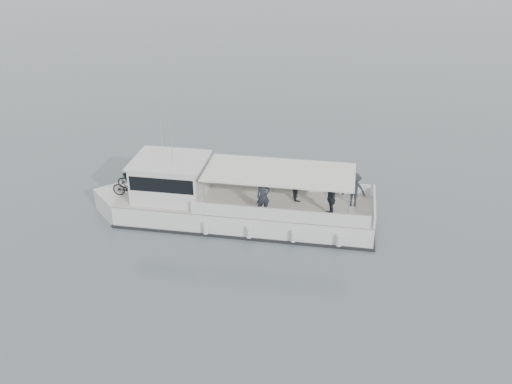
# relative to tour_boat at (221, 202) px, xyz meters

# --- Properties ---
(ground) EXTENTS (1400.00, 1400.00, 0.00)m
(ground) POSITION_rel_tour_boat_xyz_m (2.66, -2.36, -0.90)
(ground) COLOR #515B5F
(ground) RESTS_ON ground
(tour_boat) EXTENTS (13.22, 4.18, 5.50)m
(tour_boat) POSITION_rel_tour_boat_xyz_m (0.00, 0.00, 0.00)
(tour_boat) COLOR silver
(tour_boat) RESTS_ON ground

